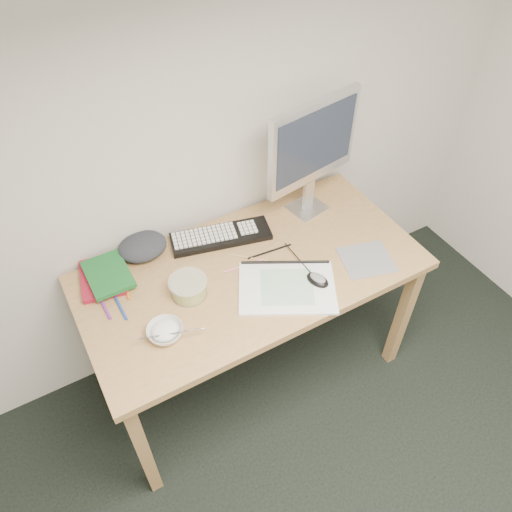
{
  "coord_description": "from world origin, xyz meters",
  "views": [
    {
      "loc": [
        -0.41,
        0.22,
        2.25
      ],
      "look_at": [
        0.27,
        1.42,
        0.83
      ],
      "focal_mm": 35.0,
      "sensor_mm": 36.0,
      "label": 1
    }
  ],
  "objects": [
    {
      "name": "marker_orange",
      "position": [
        -0.22,
        1.58,
        0.76
      ],
      "size": [
        0.03,
        0.12,
        0.01
      ],
      "primitive_type": "cylinder",
      "rotation": [
        0.0,
        1.57,
        1.37
      ],
      "color": "orange",
      "rests_on": "desk"
    },
    {
      "name": "desk",
      "position": [
        0.26,
        1.43,
        0.67
      ],
      "size": [
        1.4,
        0.7,
        0.75
      ],
      "color": "tan",
      "rests_on": "ground"
    },
    {
      "name": "book_red",
      "position": [
        -0.29,
        1.68,
        0.76
      ],
      "size": [
        0.21,
        0.25,
        0.02
      ],
      "primitive_type": "cube",
      "rotation": [
        0.0,
        0.0,
        -0.2
      ],
      "color": "maroon",
      "rests_on": "desk"
    },
    {
      "name": "monitor",
      "position": [
        0.67,
        1.64,
        1.09
      ],
      "size": [
        0.46,
        0.17,
        0.54
      ],
      "rotation": [
        0.0,
        0.0,
        0.17
      ],
      "color": "silver",
      "rests_on": "desk"
    },
    {
      "name": "keyboard",
      "position": [
        0.23,
        1.65,
        0.76
      ],
      "size": [
        0.45,
        0.23,
        0.03
      ],
      "primitive_type": "cube",
      "rotation": [
        0.0,
        0.0,
        -0.24
      ],
      "color": "black",
      "rests_on": "desk"
    },
    {
      "name": "sketchpad",
      "position": [
        0.33,
        1.27,
        0.76
      ],
      "size": [
        0.46,
        0.42,
        0.01
      ],
      "primitive_type": "cube",
      "rotation": [
        0.0,
        0.0,
        -0.5
      ],
      "color": "white",
      "rests_on": "desk"
    },
    {
      "name": "mouse",
      "position": [
        0.45,
        1.24,
        0.78
      ],
      "size": [
        0.09,
        0.11,
        0.03
      ],
      "primitive_type": "ellipsoid",
      "rotation": [
        0.0,
        0.0,
        0.31
      ],
      "color": "black",
      "rests_on": "sketchpad"
    },
    {
      "name": "pencil_black",
      "position": [
        0.37,
        1.48,
        0.75
      ],
      "size": [
        0.2,
        0.03,
        0.01
      ],
      "primitive_type": "cylinder",
      "rotation": [
        0.0,
        1.57,
        -0.09
      ],
      "color": "black",
      "rests_on": "desk"
    },
    {
      "name": "marker_purple",
      "position": [
        -0.33,
        1.53,
        0.76
      ],
      "size": [
        0.02,
        0.12,
        0.01
      ],
      "primitive_type": "cylinder",
      "rotation": [
        0.0,
        1.57,
        1.6
      ],
      "color": "#782895",
      "rests_on": "desk"
    },
    {
      "name": "chopsticks",
      "position": [
        -0.16,
        1.26,
        0.79
      ],
      "size": [
        0.22,
        0.09,
        0.02
      ],
      "primitive_type": "cylinder",
      "rotation": [
        0.0,
        1.57,
        -0.31
      ],
      "color": "#B3B2B5",
      "rests_on": "rice_bowl"
    },
    {
      "name": "pencil_tan",
      "position": [
        0.28,
        1.49,
        0.75
      ],
      "size": [
        0.12,
        0.11,
        0.01
      ],
      "primitive_type": "cylinder",
      "rotation": [
        0.0,
        1.57,
        -0.74
      ],
      "color": "tan",
      "rests_on": "desk"
    },
    {
      "name": "cloth_lump",
      "position": [
        -0.09,
        1.74,
        0.79
      ],
      "size": [
        0.21,
        0.19,
        0.07
      ],
      "primitive_type": "ellipsoid",
      "rotation": [
        0.0,
        0.0,
        0.3
      ],
      "color": "#24272B",
      "rests_on": "desk"
    },
    {
      "name": "rice_bowl",
      "position": [
        -0.17,
        1.3,
        0.77
      ],
      "size": [
        0.14,
        0.14,
        0.04
      ],
      "primitive_type": "imported",
      "rotation": [
        0.0,
        0.0,
        -0.07
      ],
      "color": "silver",
      "rests_on": "desk"
    },
    {
      "name": "pencil_pink",
      "position": [
        0.23,
        1.46,
        0.75
      ],
      "size": [
        0.17,
        0.02,
        0.01
      ],
      "primitive_type": "cylinder",
      "rotation": [
        0.0,
        1.57,
        -0.1
      ],
      "color": "pink",
      "rests_on": "desk"
    },
    {
      "name": "marker_blue",
      "position": [
        -0.28,
        1.49,
        0.76
      ],
      "size": [
        0.01,
        0.12,
        0.01
      ],
      "primitive_type": "cylinder",
      "rotation": [
        0.0,
        1.57,
        1.59
      ],
      "color": "#1D3EA1",
      "rests_on": "desk"
    },
    {
      "name": "book_green",
      "position": [
        -0.27,
        1.66,
        0.78
      ],
      "size": [
        0.16,
        0.22,
        0.02
      ],
      "primitive_type": "cube",
      "rotation": [
        0.0,
        0.0,
        0.01
      ],
      "color": "#165A24",
      "rests_on": "book_red"
    },
    {
      "name": "mousepad",
      "position": [
        0.7,
        1.24,
        0.75
      ],
      "size": [
        0.25,
        0.24,
        0.0
      ],
      "primitive_type": "cube",
      "rotation": [
        0.0,
        0.0,
        -0.27
      ],
      "color": "slate",
      "rests_on": "desk"
    },
    {
      "name": "fruit_tub",
      "position": [
        -0.02,
        1.44,
        0.79
      ],
      "size": [
        0.16,
        0.16,
        0.07
      ],
      "primitive_type": "cylinder",
      "rotation": [
        0.0,
        0.0,
        0.08
      ],
      "color": "#E7E151",
      "rests_on": "desk"
    }
  ]
}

